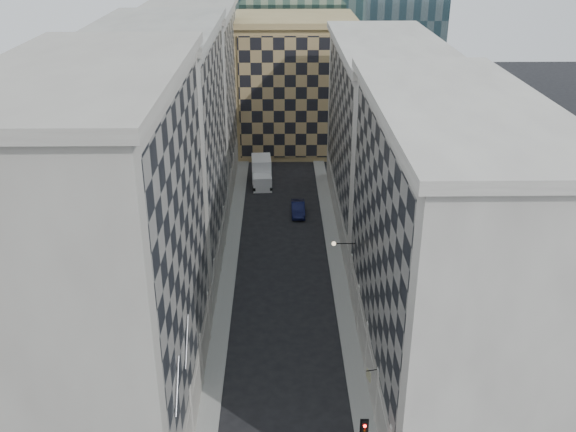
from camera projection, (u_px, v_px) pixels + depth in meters
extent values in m
cube|color=gray|center=(228.00, 273.00, 61.34)|extent=(1.50, 100.00, 0.15)
cube|color=gray|center=(338.00, 272.00, 61.49)|extent=(1.50, 100.00, 0.15)
cube|color=gray|center=(106.00, 266.00, 39.22)|extent=(10.00, 22.00, 23.00)
cube|color=gray|center=(184.00, 243.00, 38.66)|extent=(0.25, 19.36, 18.00)
cube|color=gray|center=(194.00, 393.00, 43.44)|extent=(0.45, 21.12, 3.20)
cube|color=gray|center=(79.00, 72.00, 34.25)|extent=(10.80, 22.80, 0.70)
cylinder|color=gray|center=(186.00, 414.00, 40.69)|extent=(0.90, 0.90, 4.40)
cylinder|color=gray|center=(196.00, 360.00, 45.68)|extent=(0.90, 0.90, 4.40)
cylinder|color=gray|center=(204.00, 317.00, 50.68)|extent=(0.90, 0.90, 4.40)
cube|color=gray|center=(164.00, 154.00, 59.40)|extent=(10.00, 22.00, 22.00)
cube|color=gray|center=(216.00, 139.00, 58.84)|extent=(0.25, 19.36, 17.00)
cube|color=gray|center=(220.00, 244.00, 63.41)|extent=(0.45, 21.12, 3.20)
cube|color=gray|center=(153.00, 28.00, 54.63)|extent=(10.80, 22.80, 0.70)
cylinder|color=gray|center=(211.00, 281.00, 55.67)|extent=(0.90, 0.90, 4.40)
cylinder|color=gray|center=(216.00, 252.00, 60.66)|extent=(0.90, 0.90, 4.40)
cylinder|color=gray|center=(221.00, 227.00, 65.65)|extent=(0.90, 0.90, 4.40)
cylinder|color=gray|center=(225.00, 205.00, 70.64)|extent=(0.90, 0.90, 4.40)
cube|color=gray|center=(193.00, 99.00, 79.57)|extent=(10.00, 22.00, 21.00)
cube|color=gray|center=(231.00, 87.00, 79.02)|extent=(0.25, 19.36, 16.00)
cube|color=gray|center=(234.00, 167.00, 83.38)|extent=(0.45, 21.12, 3.20)
cube|color=gray|center=(187.00, 8.00, 75.02)|extent=(10.80, 22.80, 0.70)
cylinder|color=gray|center=(228.00, 186.00, 75.64)|extent=(0.90, 0.90, 4.40)
cylinder|color=gray|center=(231.00, 170.00, 80.63)|extent=(0.90, 0.90, 4.40)
cylinder|color=gray|center=(234.00, 155.00, 85.62)|extent=(0.90, 0.90, 4.40)
cylinder|color=gray|center=(236.00, 142.00, 90.61)|extent=(0.90, 0.90, 4.40)
cube|color=#AAA49C|center=(445.00, 254.00, 43.80)|extent=(10.00, 26.00, 20.00)
cube|color=gray|center=(375.00, 235.00, 43.10)|extent=(0.25, 22.88, 15.00)
cube|color=#AAA49C|center=(369.00, 355.00, 47.25)|extent=(0.45, 24.96, 3.20)
cube|color=#AAA49C|center=(463.00, 106.00, 39.46)|extent=(10.80, 26.80, 0.70)
cylinder|color=#AAA49C|center=(382.00, 396.00, 42.28)|extent=(0.90, 0.90, 4.40)
cylinder|color=#AAA49C|center=(371.00, 348.00, 47.00)|extent=(0.90, 0.90, 4.40)
cylinder|color=#AAA49C|center=(363.00, 309.00, 51.72)|extent=(0.90, 0.90, 4.40)
cylinder|color=#AAA49C|center=(356.00, 277.00, 56.44)|extent=(0.90, 0.90, 4.40)
cube|color=#AAA49C|center=(385.00, 139.00, 68.52)|extent=(10.00, 28.00, 19.00)
cube|color=gray|center=(339.00, 125.00, 67.81)|extent=(0.25, 24.64, 14.00)
cube|color=#AAA49C|center=(337.00, 206.00, 71.76)|extent=(0.45, 26.88, 3.20)
cube|color=#AAA49C|center=(391.00, 45.00, 64.38)|extent=(10.80, 28.80, 0.70)
cube|color=tan|center=(294.00, 86.00, 92.19)|extent=(16.00, 14.00, 18.00)
cube|color=tan|center=(296.00, 99.00, 85.75)|extent=(15.20, 0.25, 16.50)
cube|color=tan|center=(295.00, 19.00, 88.25)|extent=(16.80, 14.80, 0.80)
cube|color=#302C26|center=(280.00, 35.00, 102.77)|extent=(6.00, 6.00, 28.00)
cylinder|color=gray|center=(177.00, 386.00, 34.41)|extent=(0.10, 2.33, 2.33)
cylinder|color=gray|center=(187.00, 341.00, 38.04)|extent=(0.10, 2.33, 2.33)
cylinder|color=black|center=(345.00, 244.00, 53.48)|extent=(1.80, 0.08, 0.08)
sphere|color=#FFE5B2|center=(334.00, 244.00, 53.46)|extent=(0.36, 0.36, 0.36)
cube|color=black|center=(364.00, 429.00, 37.51)|extent=(0.33, 0.28, 1.03)
cube|color=black|center=(364.00, 427.00, 37.66)|extent=(0.52, 0.06, 1.17)
sphere|color=#FF0C07|center=(365.00, 426.00, 37.23)|extent=(0.19, 0.19, 0.19)
sphere|color=#331E05|center=(365.00, 431.00, 37.37)|extent=(0.19, 0.19, 0.19)
cube|color=white|center=(262.00, 182.00, 80.12)|extent=(2.46, 2.65, 1.89)
cube|color=white|center=(261.00, 169.00, 82.31)|extent=(2.63, 3.92, 3.26)
cylinder|color=black|center=(254.00, 189.00, 79.48)|extent=(0.37, 0.96, 0.95)
cylinder|color=black|center=(271.00, 188.00, 79.62)|extent=(0.37, 0.96, 0.95)
cylinder|color=black|center=(253.00, 175.00, 83.86)|extent=(0.37, 0.96, 0.95)
cylinder|color=black|center=(269.00, 174.00, 84.00)|extent=(0.37, 0.96, 0.95)
imported|color=#0F1337|center=(298.00, 209.00, 73.33)|extent=(1.53, 4.37, 1.44)
cylinder|color=black|center=(372.00, 370.00, 41.57)|extent=(0.78, 0.24, 0.06)
cube|color=#BAB488|center=(369.00, 375.00, 41.73)|extent=(0.21, 0.68, 0.69)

